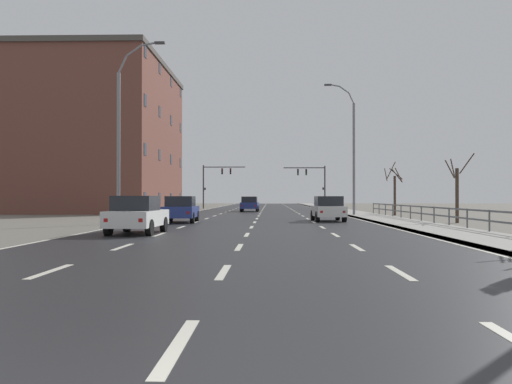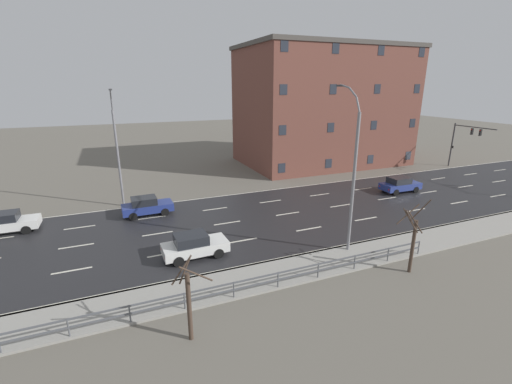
% 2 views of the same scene
% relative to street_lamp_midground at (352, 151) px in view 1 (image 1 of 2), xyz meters
% --- Properties ---
extents(ground_plane, '(160.00, 160.00, 0.12)m').
position_rel_street_lamp_midground_xyz_m(ground_plane, '(-7.45, 7.67, -5.25)').
color(ground_plane, '#666056').
extents(road_asphalt_strip, '(14.00, 120.00, 0.03)m').
position_rel_street_lamp_midground_xyz_m(road_asphalt_strip, '(-7.45, 19.66, -5.18)').
color(road_asphalt_strip, '#232326').
rests_on(road_asphalt_strip, ground).
extents(sidewalk_right, '(3.00, 120.00, 0.12)m').
position_rel_street_lamp_midground_xyz_m(sidewalk_right, '(0.98, 19.67, -5.13)').
color(sidewalk_right, gray).
rests_on(sidewalk_right, ground).
extents(guardrail, '(0.07, 37.78, 1.00)m').
position_rel_street_lamp_midground_xyz_m(guardrail, '(2.40, -15.04, -4.49)').
color(guardrail, '#515459').
rests_on(guardrail, ground).
extents(street_lamp_midground, '(2.45, 0.24, 10.60)m').
position_rel_street_lamp_midground_xyz_m(street_lamp_midground, '(0.00, 0.00, 0.00)').
color(street_lamp_midground, slate).
rests_on(street_lamp_midground, ground).
extents(street_lamp_left_bank, '(2.70, 0.24, 10.29)m').
position_rel_street_lamp_midground_xyz_m(street_lamp_left_bank, '(-14.86, -13.34, -0.18)').
color(street_lamp_left_bank, slate).
rests_on(street_lamp_left_bank, ground).
extents(traffic_signal_right, '(5.38, 0.36, 5.52)m').
position_rel_street_lamp_midground_xyz_m(traffic_signal_right, '(-0.94, 26.38, -1.35)').
color(traffic_signal_right, '#38383A').
rests_on(traffic_signal_right, ground).
extents(traffic_signal_left, '(5.60, 0.36, 5.72)m').
position_rel_street_lamp_midground_xyz_m(traffic_signal_left, '(-13.91, 28.01, -1.21)').
color(traffic_signal_left, '#38383A').
rests_on(traffic_signal_left, ground).
extents(car_near_left, '(1.95, 4.16, 1.57)m').
position_rel_street_lamp_midground_xyz_m(car_near_left, '(-2.91, -9.57, -4.39)').
color(car_near_left, silver).
rests_on(car_near_left, ground).
extents(car_near_right, '(1.93, 4.15, 1.57)m').
position_rel_street_lamp_midground_xyz_m(car_near_right, '(-11.81, -11.59, -4.39)').
color(car_near_right, navy).
rests_on(car_near_right, ground).
extents(car_far_left, '(1.91, 4.14, 1.57)m').
position_rel_street_lamp_midground_xyz_m(car_far_left, '(-11.97, -21.57, -4.39)').
color(car_far_left, silver).
rests_on(car_far_left, ground).
extents(car_far_right, '(1.90, 4.13, 1.57)m').
position_rel_street_lamp_midground_xyz_m(car_far_right, '(-8.67, 12.95, -4.39)').
color(car_far_right, navy).
rests_on(car_far_right, ground).
extents(brick_building, '(14.00, 21.77, 15.43)m').
position_rel_street_lamp_midground_xyz_m(brick_building, '(-24.40, 13.38, 2.53)').
color(brick_building, brown).
rests_on(brick_building, ground).
extents(bare_tree_mid, '(1.50, 1.57, 4.08)m').
position_rel_street_lamp_midground_xyz_m(bare_tree_mid, '(4.45, -11.42, -3.34)').
color(bare_tree_mid, '#423328').
rests_on(bare_tree_mid, ground).
extents(bare_tree_far, '(1.43, 1.48, 4.50)m').
position_rel_street_lamp_midground_xyz_m(bare_tree_far, '(3.74, 1.67, -3.15)').
color(bare_tree_far, '#423328').
rests_on(bare_tree_far, ground).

